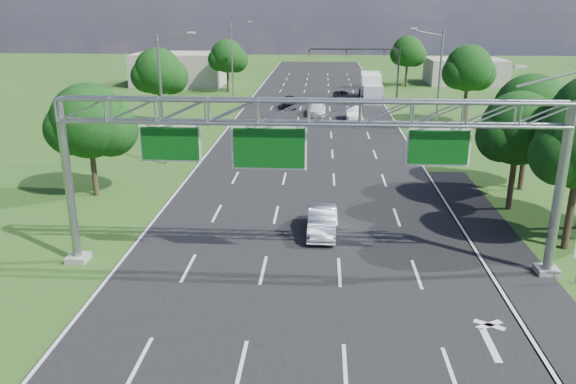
# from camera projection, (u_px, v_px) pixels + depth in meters

# --- Properties ---
(ground) EXTENTS (220.00, 220.00, 0.00)m
(ground) POSITION_uv_depth(u_px,v_px,m) (310.00, 166.00, 44.03)
(ground) COLOR #255118
(ground) RESTS_ON ground
(road) EXTENTS (18.00, 180.00, 0.02)m
(road) POSITION_uv_depth(u_px,v_px,m) (310.00, 166.00, 44.03)
(road) COLOR black
(road) RESTS_ON ground
(road_flare) EXTENTS (3.00, 30.00, 0.02)m
(road_flare) POSITION_uv_depth(u_px,v_px,m) (505.00, 255.00, 28.28)
(road_flare) COLOR black
(road_flare) RESTS_ON ground
(sign_gantry) EXTENTS (23.50, 1.00, 9.56)m
(sign_gantry) POSITION_uv_depth(u_px,v_px,m) (310.00, 126.00, 24.79)
(sign_gantry) COLOR gray
(sign_gantry) RESTS_ON ground
(traffic_signal) EXTENTS (12.21, 0.24, 7.00)m
(traffic_signal) POSITION_uv_depth(u_px,v_px,m) (372.00, 60.00, 75.17)
(traffic_signal) COLOR black
(traffic_signal) RESTS_ON ground
(streetlight_l_near) EXTENTS (2.97, 0.22, 10.16)m
(streetlight_l_near) POSITION_uv_depth(u_px,v_px,m) (164.00, 94.00, 42.94)
(streetlight_l_near) COLOR gray
(streetlight_l_near) RESTS_ON ground
(streetlight_l_far) EXTENTS (2.97, 0.22, 10.16)m
(streetlight_l_far) POSITION_uv_depth(u_px,v_px,m) (233.00, 56.00, 76.12)
(streetlight_l_far) COLOR gray
(streetlight_l_far) RESTS_ON ground
(streetlight_r_mid) EXTENTS (2.97, 0.22, 10.16)m
(streetlight_r_mid) POSITION_uv_depth(u_px,v_px,m) (437.00, 80.00, 51.12)
(streetlight_r_mid) COLOR gray
(streetlight_r_mid) RESTS_ON ground
(tree_cluster_right) EXTENTS (9.91, 14.60, 8.68)m
(tree_cluster_right) POSITION_uv_depth(u_px,v_px,m) (572.00, 131.00, 31.27)
(tree_cluster_right) COLOR #2D2116
(tree_cluster_right) RESTS_ON ground
(tree_verge_la) EXTENTS (5.76, 4.80, 7.40)m
(tree_verge_la) POSITION_uv_depth(u_px,v_px,m) (90.00, 124.00, 35.80)
(tree_verge_la) COLOR #2D2116
(tree_verge_la) RESTS_ON ground
(tree_verge_lb) EXTENTS (5.76, 4.80, 8.06)m
(tree_verge_lb) POSITION_uv_depth(u_px,v_px,m) (159.00, 74.00, 57.51)
(tree_verge_lb) COLOR #2D2116
(tree_verge_lb) RESTS_ON ground
(tree_verge_lc) EXTENTS (5.76, 4.80, 7.62)m
(tree_verge_lc) POSITION_uv_depth(u_px,v_px,m) (228.00, 58.00, 81.18)
(tree_verge_lc) COLOR #2D2116
(tree_verge_lc) RESTS_ON ground
(tree_verge_rd) EXTENTS (5.76, 4.80, 8.28)m
(tree_verge_rd) POSITION_uv_depth(u_px,v_px,m) (469.00, 70.00, 58.45)
(tree_verge_rd) COLOR #2D2116
(tree_verge_rd) RESTS_ON ground
(tree_verge_re) EXTENTS (5.76, 4.80, 7.84)m
(tree_verge_re) POSITION_uv_depth(u_px,v_px,m) (408.00, 53.00, 87.15)
(tree_verge_re) COLOR #2D2116
(tree_verge_re) RESTS_ON ground
(building_left) EXTENTS (14.00, 10.00, 5.00)m
(building_left) POSITION_uv_depth(u_px,v_px,m) (180.00, 69.00, 90.03)
(building_left) COLOR #A19987
(building_left) RESTS_ON ground
(building_right) EXTENTS (12.00, 9.00, 4.00)m
(building_right) POSITION_uv_depth(u_px,v_px,m) (465.00, 71.00, 91.34)
(building_right) COLOR #A19987
(building_right) RESTS_ON ground
(silver_sedan) EXTENTS (1.56, 4.36, 1.43)m
(silver_sedan) POSITION_uv_depth(u_px,v_px,m) (322.00, 221.00, 30.73)
(silver_sedan) COLOR silver
(silver_sedan) RESTS_ON ground
(car_queue_a) EXTENTS (2.10, 5.01, 1.45)m
(car_queue_a) POSITION_uv_depth(u_px,v_px,m) (317.00, 108.00, 65.11)
(car_queue_a) COLOR white
(car_queue_a) RESTS_ON ground
(car_queue_b) EXTENTS (2.26, 4.57, 1.25)m
(car_queue_b) POSITION_uv_depth(u_px,v_px,m) (342.00, 96.00, 75.17)
(car_queue_b) COLOR black
(car_queue_b) RESTS_ON ground
(car_queue_c) EXTENTS (1.83, 4.42, 1.50)m
(car_queue_c) POSITION_uv_depth(u_px,v_px,m) (289.00, 102.00, 69.48)
(car_queue_c) COLOR black
(car_queue_c) RESTS_ON ground
(car_queue_d) EXTENTS (1.69, 4.66, 1.53)m
(car_queue_d) POSITION_uv_depth(u_px,v_px,m) (353.00, 114.00, 61.77)
(car_queue_d) COLOR silver
(car_queue_d) RESTS_ON ground
(box_truck) EXTENTS (2.85, 9.04, 3.39)m
(box_truck) POSITION_uv_depth(u_px,v_px,m) (371.00, 88.00, 75.52)
(box_truck) COLOR white
(box_truck) RESTS_ON ground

